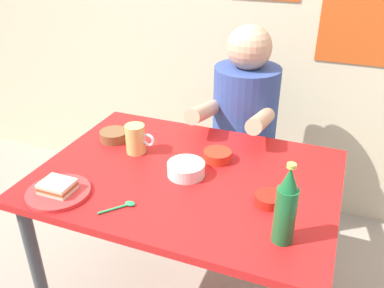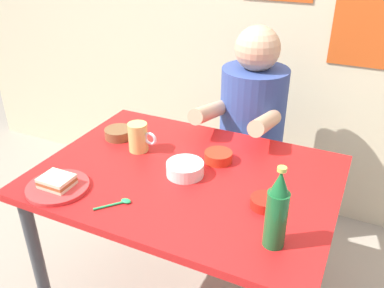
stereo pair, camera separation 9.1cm
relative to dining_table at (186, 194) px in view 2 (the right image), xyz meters
name	(u,v)px [view 2 (the right image)]	position (x,y,z in m)	size (l,w,h in m)	color
dining_table	(186,194)	(0.00, 0.00, 0.00)	(1.10, 0.80, 0.74)	red
stool	(247,180)	(0.06, 0.63, -0.30)	(0.34, 0.34, 0.45)	#4C4C51
person_seated	(252,110)	(0.06, 0.62, 0.12)	(0.33, 0.56, 0.72)	#33478C
plate_orange	(58,187)	(-0.36, -0.29, 0.10)	(0.22, 0.22, 0.01)	red
sandwich	(57,181)	(-0.36, -0.29, 0.13)	(0.11, 0.09, 0.04)	beige
beer_mug	(139,137)	(-0.25, 0.08, 0.15)	(0.13, 0.08, 0.12)	#D1BC66
beer_bottle	(277,211)	(0.40, -0.24, 0.21)	(0.06, 0.06, 0.26)	#19602D
condiment_bowl_brown	(119,133)	(-0.39, 0.13, 0.12)	(0.12, 0.12, 0.04)	brown
rice_bowl_white	(185,168)	(0.00, -0.01, 0.12)	(0.14, 0.14, 0.05)	silver
sauce_bowl_chili	(218,156)	(0.08, 0.13, 0.12)	(0.11, 0.11, 0.04)	red
sambal_bowl_red	(265,202)	(0.32, -0.07, 0.11)	(0.10, 0.10, 0.03)	#B21E14
spoon	(120,203)	(-0.12, -0.27, 0.10)	(0.09, 0.10, 0.01)	#26A559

